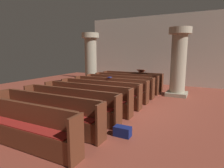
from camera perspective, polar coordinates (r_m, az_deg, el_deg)
name	(u,v)px	position (r m, az deg, el deg)	size (l,w,h in m)	color
ground_plane	(123,107)	(7.47, 3.48, -6.97)	(19.20, 19.20, 0.00)	brown
back_wall	(160,50)	(12.97, 14.43, 9.86)	(10.00, 0.16, 4.50)	beige
pew_row_0	(132,80)	(11.11, 6.09, 1.24)	(3.58, 0.46, 0.97)	brown
pew_row_1	(126,82)	(10.23, 4.20, 0.55)	(3.58, 0.46, 0.97)	brown
pew_row_2	(118,85)	(9.37, 1.97, -0.27)	(3.58, 0.46, 0.97)	brown
pew_row_3	(110,88)	(8.53, -0.71, -1.25)	(3.58, 0.47, 0.97)	brown
pew_row_4	(99,92)	(7.72, -3.97, -2.44)	(3.58, 0.46, 0.97)	brown
pew_row_5	(86,97)	(6.94, -7.98, -3.89)	(3.58, 0.46, 0.97)	brown
pew_row_6	(69,103)	(6.21, -13.00, -5.67)	(3.58, 0.47, 0.97)	brown
pew_row_7	(46,111)	(5.54, -19.32, -7.83)	(3.58, 0.46, 0.97)	brown
pew_row_8	(15,123)	(4.97, -27.32, -10.40)	(3.58, 0.46, 0.97)	brown
pillar_aisle_side	(179,61)	(9.68, 19.60, 6.61)	(1.05, 1.05, 3.29)	#9F967E
pillar_far_side	(91,59)	(11.81, -6.48, 7.55)	(1.05, 1.05, 3.29)	#9F967E
lectern	(141,79)	(11.97, 8.79, 1.46)	(0.48, 0.45, 1.08)	#492215
hymn_book	(110,77)	(8.67, -0.73, 2.06)	(0.14, 0.19, 0.03)	navy
kneeler_box_navy	(122,131)	(4.96, 3.21, -14.22)	(0.43, 0.24, 0.26)	navy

